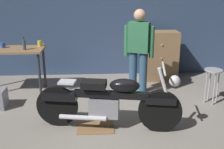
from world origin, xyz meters
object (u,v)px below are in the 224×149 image
object	(u,v)px
person_standing	(139,50)
shop_stool	(213,77)
mug_yellow_tall	(40,43)
motorcycle	(109,101)
bottle	(24,45)
mug_blue_enamel	(3,45)
wooden_dresser	(159,56)

from	to	relation	value
person_standing	shop_stool	distance (m)	1.43
mug_yellow_tall	person_standing	bearing A→B (deg)	-15.09
motorcycle	person_standing	bearing A→B (deg)	73.77
shop_stool	bottle	world-z (taller)	bottle
mug_yellow_tall	bottle	size ratio (longest dim) A/B	0.49
person_standing	mug_blue_enamel	size ratio (longest dim) A/B	14.00
shop_stool	wooden_dresser	world-z (taller)	wooden_dresser
person_standing	bottle	distance (m)	2.17
mug_blue_enamel	bottle	size ratio (longest dim) A/B	0.50
person_standing	wooden_dresser	bearing A→B (deg)	-100.06
mug_blue_enamel	person_standing	bearing A→B (deg)	-9.13
motorcycle	mug_blue_enamel	world-z (taller)	mug_blue_enamel
wooden_dresser	mug_blue_enamel	size ratio (longest dim) A/B	9.22
person_standing	shop_stool	world-z (taller)	person_standing
motorcycle	bottle	size ratio (longest dim) A/B	9.00
motorcycle	mug_yellow_tall	xyz separation A→B (m)	(-1.30, 1.78, 0.51)
wooden_dresser	mug_yellow_tall	world-z (taller)	wooden_dresser
mug_blue_enamel	bottle	world-z (taller)	bottle
bottle	person_standing	bearing A→B (deg)	-5.66
shop_stool	mug_yellow_tall	bearing A→B (deg)	163.80
mug_blue_enamel	motorcycle	bearing A→B (deg)	-40.19
person_standing	wooden_dresser	size ratio (longest dim) A/B	1.52
motorcycle	bottle	xyz separation A→B (m)	(-1.53, 1.48, 0.55)
shop_stool	mug_yellow_tall	xyz separation A→B (m)	(-3.22, 0.93, 0.46)
shop_stool	wooden_dresser	bearing A→B (deg)	115.93
motorcycle	wooden_dresser	xyz separation A→B (m)	(1.24, 2.24, 0.10)
mug_yellow_tall	bottle	distance (m)	0.39
shop_stool	bottle	size ratio (longest dim) A/B	2.66
shop_stool	bottle	distance (m)	3.54
mug_blue_enamel	mug_yellow_tall	bearing A→B (deg)	7.96
motorcycle	shop_stool	bearing A→B (deg)	33.84
mug_yellow_tall	shop_stool	bearing A→B (deg)	-16.20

